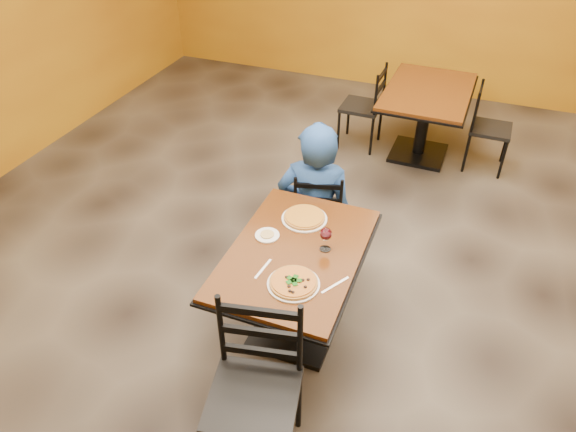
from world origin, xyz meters
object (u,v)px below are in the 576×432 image
at_px(chair_second_right, 491,129).
at_px(plate_far, 304,219).
at_px(chair_second_left, 361,107).
at_px(side_plate, 267,235).
at_px(chair_main_near, 253,400).
at_px(pizza_far, 304,217).
at_px(diner, 316,195).
at_px(wine_glass, 326,238).
at_px(chair_main_far, 318,211).
at_px(pizza_main, 294,282).
at_px(table_main, 295,274).
at_px(table_second, 426,107).
at_px(plate_main, 294,284).

height_order(chair_second_right, plate_far, chair_second_right).
bearing_deg(chair_second_left, side_plate, 2.39).
distance_m(chair_main_near, pizza_far, 1.29).
distance_m(diner, side_plate, 0.77).
height_order(side_plate, wine_glass, wine_glass).
height_order(chair_main_far, side_plate, chair_main_far).
relative_size(chair_second_left, plate_far, 2.90).
distance_m(chair_main_near, plate_far, 1.29).
relative_size(diner, side_plate, 7.62).
bearing_deg(pizza_main, table_main, 107.92).
bearing_deg(chair_second_right, diner, 149.50).
xyz_separation_m(chair_main_far, pizza_main, (0.23, -1.17, 0.35)).
xyz_separation_m(chair_main_near, chair_second_right, (0.93, 3.72, -0.08)).
bearing_deg(chair_second_left, chair_second_right, 91.10).
relative_size(pizza_main, pizza_far, 1.01).
height_order(table_main, table_second, same).
bearing_deg(chair_main_near, chair_main_far, 86.17).
xyz_separation_m(pizza_main, plate_far, (-0.15, 0.61, -0.02)).
height_order(chair_main_near, pizza_main, chair_main_near).
height_order(chair_second_left, pizza_main, chair_second_left).
bearing_deg(table_main, chair_main_far, 98.58).
xyz_separation_m(chair_main_near, diner, (-0.26, 1.76, 0.10)).
height_order(pizza_main, pizza_far, same).
xyz_separation_m(chair_second_right, pizza_far, (-1.11, -2.47, 0.34)).
xyz_separation_m(pizza_main, side_plate, (-0.32, 0.36, -0.02)).
bearing_deg(wine_glass, chair_main_near, -93.09).
bearing_deg(pizza_main, wine_glass, 78.61).
distance_m(table_main, plate_far, 0.39).
distance_m(plate_main, side_plate, 0.48).
relative_size(table_second, chair_second_right, 1.47).
xyz_separation_m(plate_far, wine_glass, (0.23, -0.25, 0.08)).
height_order(chair_second_left, side_plate, chair_second_left).
height_order(chair_second_right, plate_main, chair_second_right).
relative_size(table_main, pizza_far, 4.39).
bearing_deg(wine_glass, chair_main_far, 110.57).
distance_m(table_main, chair_main_near, 0.93).
relative_size(plate_main, wine_glass, 1.72).
xyz_separation_m(table_main, pizza_main, (0.09, -0.29, 0.21)).
bearing_deg(side_plate, chair_main_near, -71.36).
bearing_deg(pizza_far, chair_second_left, 95.25).
xyz_separation_m(chair_main_far, plate_main, (0.23, -1.17, 0.34)).
bearing_deg(plate_main, pizza_main, 0.00).
bearing_deg(plate_main, pizza_far, 103.92).
bearing_deg(chair_main_far, table_second, -119.96).
height_order(chair_main_far, pizza_far, chair_main_far).
relative_size(chair_main_far, wine_glass, 4.62).
bearing_deg(table_second, pizza_far, -100.12).
bearing_deg(chair_main_near, pizza_far, 86.26).
distance_m(table_main, diner, 0.84).
bearing_deg(chair_main_near, chair_second_left, 84.57).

